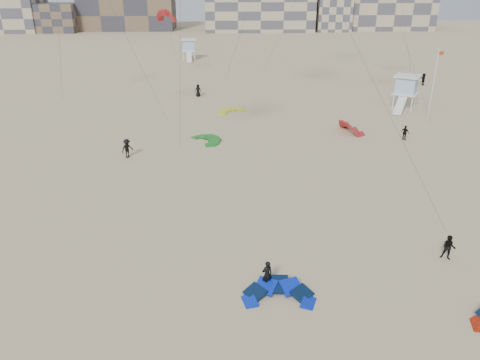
{
  "coord_description": "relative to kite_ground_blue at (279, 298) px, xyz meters",
  "views": [
    {
      "loc": [
        -1.09,
        -19.47,
        15.99
      ],
      "look_at": [
        -0.17,
        6.0,
        4.71
      ],
      "focal_mm": 35.0,
      "sensor_mm": 36.0,
      "label": 1
    }
  ],
  "objects": [
    {
      "name": "kite_ground_red_far",
      "position": [
        11.14,
        28.38,
        0.0
      ],
      "size": [
        4.68,
        4.62,
        3.76
      ],
      "primitive_type": null,
      "rotation": [
        0.76,
        0.0,
        1.85
      ],
      "color": "#B21024",
      "rests_on": "ground"
    },
    {
      "name": "condo_fill_right",
      "position": [
        30.28,
        127.13,
        5.0
      ],
      "size": [
        10.0,
        10.0,
        10.0
      ],
      "primitive_type": "cube",
      "color": "tan",
      "rests_on": "ground"
    },
    {
      "name": "condo_east",
      "position": [
        48.28,
        131.13,
        8.0
      ],
      "size": [
        26.0,
        14.0,
        16.0
      ],
      "primitive_type": "cube",
      "color": "tan",
      "rests_on": "ground"
    },
    {
      "name": "ground",
      "position": [
        -1.72,
        -0.87,
        0.0
      ],
      "size": [
        320.0,
        320.0,
        0.0
      ],
      "primitive_type": "plane",
      "color": "tan",
      "rests_on": "ground"
    },
    {
      "name": "kite_fly_red",
      "position": [
        -11.72,
        58.3,
        9.69
      ],
      "size": [
        5.12,
        5.58,
        10.25
      ],
      "rotation": [
        0.0,
        0.0,
        2.46
      ],
      "color": "#B21024",
      "rests_on": "ground"
    },
    {
      "name": "kitesurfer_f",
      "position": [
        28.34,
        51.41,
        0.92
      ],
      "size": [
        0.87,
        1.78,
        1.84
      ],
      "primitive_type": "imported",
      "rotation": [
        0.0,
        0.0,
        -1.77
      ],
      "color": "black",
      "rests_on": "ground"
    },
    {
      "name": "kitesurfer_d",
      "position": [
        16.06,
        25.53,
        0.78
      ],
      "size": [
        0.9,
        0.94,
        1.57
      ],
      "primitive_type": "imported",
      "rotation": [
        0.0,
        0.0,
        2.3
      ],
      "color": "black",
      "rests_on": "ground"
    },
    {
      "name": "kitesurfer_e",
      "position": [
        -6.39,
        45.26,
        0.87
      ],
      "size": [
        0.89,
        0.62,
        1.74
      ],
      "primitive_type": "imported",
      "rotation": [
        0.0,
        0.0,
        0.09
      ],
      "color": "black",
      "rests_on": "ground"
    },
    {
      "name": "lifeguard_tower_near",
      "position": [
        20.49,
        38.03,
        2.09
      ],
      "size": [
        4.09,
        6.34,
        4.22
      ],
      "rotation": [
        0.0,
        0.0,
        -0.54
      ],
      "color": "white",
      "rests_on": "ground"
    },
    {
      "name": "condo_mid",
      "position": [
        8.28,
        129.13,
        6.0
      ],
      "size": [
        32.0,
        16.0,
        12.0
      ],
      "primitive_type": "cube",
      "color": "tan",
      "rests_on": "ground"
    },
    {
      "name": "kite_ground_green",
      "position": [
        -4.63,
        25.96,
        0.0
      ],
      "size": [
        5.02,
        4.93,
        1.11
      ],
      "primitive_type": null,
      "rotation": [
        0.13,
        0.0,
        -1.04
      ],
      "color": "#177F17",
      "rests_on": "ground"
    },
    {
      "name": "kitesurfer_b",
      "position": [
        10.68,
        3.37,
        0.8
      ],
      "size": [
        0.98,
        0.91,
        1.6
      ],
      "primitive_type": "imported",
      "rotation": [
        0.0,
        0.0,
        -0.52
      ],
      "color": "black",
      "rests_on": "ground"
    },
    {
      "name": "kite_ground_blue",
      "position": [
        0.0,
        0.0,
        0.0
      ],
      "size": [
        4.03,
        4.23,
        2.26
      ],
      "primitive_type": null,
      "rotation": [
        0.31,
        0.0,
        -0.07
      ],
      "color": "#0211F5",
      "rests_on": "ground"
    },
    {
      "name": "kitesurfer_main",
      "position": [
        -0.56,
        0.98,
        0.84
      ],
      "size": [
        0.71,
        0.58,
        1.67
      ],
      "primitive_type": "imported",
      "rotation": [
        0.0,
        0.0,
        3.47
      ],
      "color": "black",
      "rests_on": "ground"
    },
    {
      "name": "kitesurfer_c",
      "position": [
        -11.94,
        21.4,
        0.92
      ],
      "size": [
        1.33,
        1.31,
        1.84
      ],
      "primitive_type": "imported",
      "rotation": [
        0.0,
        0.0,
        0.75
      ],
      "color": "black",
      "rests_on": "ground"
    },
    {
      "name": "lifeguard_tower_far",
      "position": [
        -9.6,
        76.18,
        2.0
      ],
      "size": [
        3.01,
        5.59,
        4.04
      ],
      "rotation": [
        0.0,
        0.0,
        0.06
      ],
      "color": "white",
      "rests_on": "ground"
    },
    {
      "name": "flagpole",
      "position": [
        22.08,
        33.97,
        4.24
      ],
      "size": [
        0.66,
        0.1,
        8.08
      ],
      "color": "white",
      "rests_on": "ground"
    },
    {
      "name": "condo_fill_left",
      "position": [
        -51.72,
        127.13,
        4.0
      ],
      "size": [
        12.0,
        10.0,
        8.0
      ],
      "primitive_type": "cube",
      "color": "brown",
      "rests_on": "ground"
    },
    {
      "name": "kite_ground_yellow",
      "position": [
        -1.86,
        37.14,
        0.0
      ],
      "size": [
        4.97,
        5.03,
        0.61
      ],
      "primitive_type": null,
      "rotation": [
        0.05,
        0.0,
        0.56
      ],
      "color": "yellow",
      "rests_on": "ground"
    }
  ]
}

